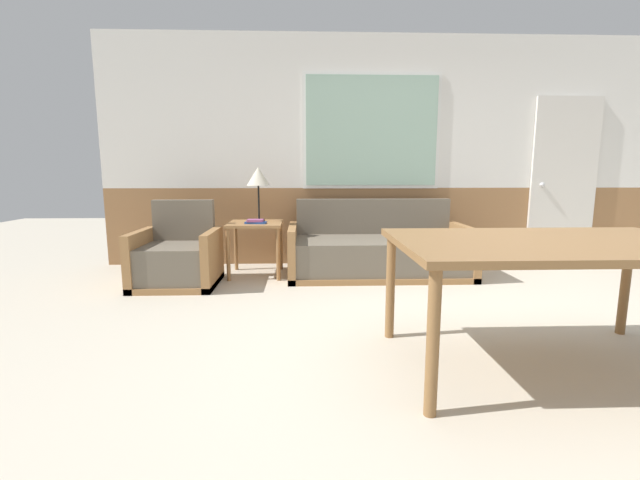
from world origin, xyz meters
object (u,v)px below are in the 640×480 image
Objects in this scene: couch at (378,253)px; armchair at (178,260)px; side_table at (255,231)px; dining_table at (554,252)px; table_lamp at (258,178)px.

armchair reaches higher than couch.
side_table is 0.33× the size of dining_table.
armchair reaches higher than side_table.
armchair is 0.47× the size of dining_table.
side_table is at bearing 20.29° from armchair.
table_lamp reaches higher than couch.
table_lamp is at bearing 128.12° from dining_table.
dining_table is (0.59, -2.27, 0.44)m from couch.
dining_table reaches higher than side_table.
couch is at bearing 104.54° from dining_table.
dining_table is at bearing -50.22° from side_table.
table_lamp is (0.77, 0.49, 0.80)m from armchair.
armchair is at bearing 144.20° from dining_table.
table_lamp is at bearing 174.05° from couch.
dining_table is (1.92, -2.31, 0.19)m from side_table.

